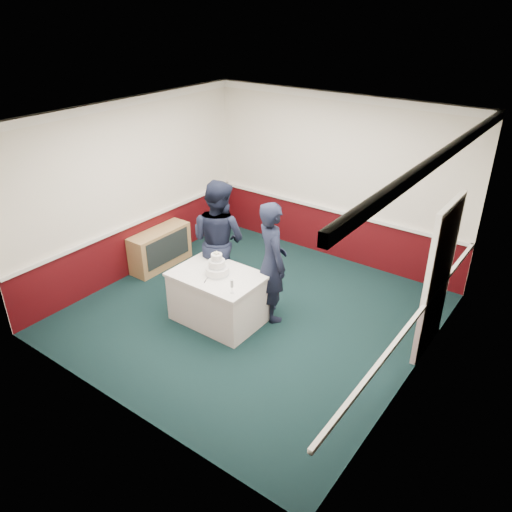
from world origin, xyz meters
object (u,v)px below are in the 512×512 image
Objects in this scene: cake_knife at (207,279)px; person_man at (219,240)px; champagne_flute at (232,284)px; sideboard at (160,248)px; wedding_cake at (217,268)px; person_woman at (272,262)px; cake_table at (218,297)px.

person_man is at bearing 96.20° from cake_knife.
cake_knife is 0.55m from champagne_flute.
sideboard is 5.45× the size of cake_knife.
wedding_cake is 0.19× the size of person_woman.
champagne_flute is at bearing -21.86° from sideboard.
champagne_flute is (0.50, -0.28, 0.03)m from wedding_cake.
wedding_cake reaches higher than cake_knife.
person_woman reaches higher than cake_table.
cake_table is at bearing -90.00° from wedding_cake.
cake_knife is at bearing 86.29° from person_woman.
wedding_cake is 1.65× the size of cake_knife.
sideboard is at bearing 132.22° from cake_knife.
champagne_flute is (0.50, -0.28, 0.53)m from cake_table.
champagne_flute is 0.11× the size of person_woman.
sideboard is 3.30× the size of wedding_cake.
person_man is (1.49, -0.11, 0.63)m from sideboard.
wedding_cake is 1.78× the size of champagne_flute.
champagne_flute is 0.10× the size of person_man.
sideboard is 0.64× the size of person_woman.
cake_knife is 0.11× the size of person_man.
person_man reaches higher than sideboard.
person_woman is at bearing 175.80° from person_man.
champagne_flute is 0.85m from person_woman.
cake_knife is at bearing -25.17° from sideboard.
person_woman is at bearing 84.84° from champagne_flute.
cake_table is 0.67× the size of person_man.
cake_table is 0.95m from person_man.
wedding_cake is at bearing 79.10° from person_woman.
champagne_flute is at bearing -29.25° from cake_table.
person_woman is at bearing 44.37° from wedding_cake.
person_woman is at bearing -3.24° from sideboard.
cake_table is 0.71× the size of person_woman.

